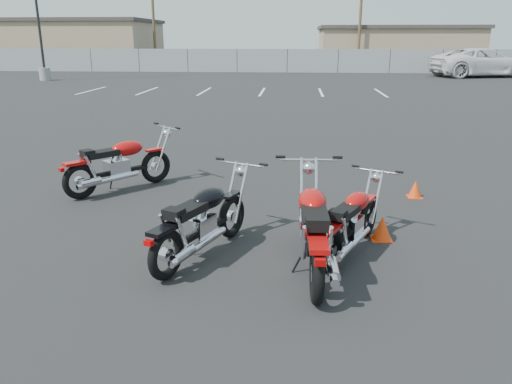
# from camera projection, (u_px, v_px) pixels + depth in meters

# --- Properties ---
(ground) EXTENTS (120.00, 120.00, 0.00)m
(ground) POSITION_uv_depth(u_px,v_px,m) (237.00, 253.00, 6.44)
(ground) COLOR black
(ground) RESTS_ON ground
(motorcycle_front_red) EXTENTS (1.80, 1.91, 1.08)m
(motorcycle_front_red) POSITION_uv_depth(u_px,v_px,m) (119.00, 164.00, 8.95)
(motorcycle_front_red) COLOR black
(motorcycle_front_red) RESTS_ON ground
(motorcycle_second_black) EXTENTS (1.26, 2.07, 1.04)m
(motorcycle_second_black) POSITION_uv_depth(u_px,v_px,m) (202.00, 221.00, 6.23)
(motorcycle_second_black) COLOR black
(motorcycle_second_black) RESTS_ON ground
(motorcycle_third_red) EXTENTS (1.20, 1.83, 0.93)m
(motorcycle_third_red) POSITION_uv_depth(u_px,v_px,m) (352.00, 222.00, 6.36)
(motorcycle_third_red) COLOR black
(motorcycle_third_red) RESTS_ON ground
(motorcycle_rear_red) EXTENTS (0.90, 2.33, 1.14)m
(motorcycle_rear_red) POSITION_uv_depth(u_px,v_px,m) (314.00, 229.00, 5.85)
(motorcycle_rear_red) COLOR black
(motorcycle_rear_red) RESTS_ON ground
(training_cone_near) EXTENTS (0.28, 0.28, 0.33)m
(training_cone_near) POSITION_uv_depth(u_px,v_px,m) (382.00, 228.00, 6.85)
(training_cone_near) COLOR #F63F0C
(training_cone_near) RESTS_ON ground
(training_cone_extra) EXTENTS (0.25, 0.25, 0.30)m
(training_cone_extra) POSITION_uv_depth(u_px,v_px,m) (415.00, 189.00, 8.67)
(training_cone_extra) COLOR #F63F0C
(training_cone_extra) RESTS_ON ground
(light_pole_west) EXTENTS (0.80, 0.70, 10.44)m
(light_pole_west) POSITION_uv_depth(u_px,v_px,m) (40.00, 36.00, 31.53)
(light_pole_west) COLOR gray
(light_pole_west) RESTS_ON ground
(chainlink_fence) EXTENTS (80.06, 0.06, 1.80)m
(chainlink_fence) POSITION_uv_depth(u_px,v_px,m) (287.00, 61.00, 39.50)
(chainlink_fence) COLOR gray
(chainlink_fence) RESTS_ON ground
(tan_building_west) EXTENTS (18.40, 10.40, 4.30)m
(tan_building_west) POSITION_uv_depth(u_px,v_px,m) (57.00, 43.00, 47.43)
(tan_building_west) COLOR #9D8565
(tan_building_west) RESTS_ON ground
(tan_building_east) EXTENTS (14.40, 9.40, 3.70)m
(tan_building_east) POSITION_uv_depth(u_px,v_px,m) (395.00, 46.00, 47.04)
(tan_building_east) COLOR #9D8565
(tan_building_east) RESTS_ON ground
(utility_pole_b) EXTENTS (1.80, 0.24, 9.00)m
(utility_pole_b) POSITION_uv_depth(u_px,v_px,m) (153.00, 14.00, 44.03)
(utility_pole_b) COLOR #4F3D25
(utility_pole_b) RESTS_ON ground
(utility_pole_c) EXTENTS (1.80, 0.24, 9.00)m
(utility_pole_c) POSITION_uv_depth(u_px,v_px,m) (361.00, 12.00, 41.74)
(utility_pole_c) COLOR #4F3D25
(utility_pole_c) RESTS_ON ground
(parking_line_stripes) EXTENTS (15.12, 4.00, 0.01)m
(parking_line_stripes) POSITION_uv_depth(u_px,v_px,m) (233.00, 92.00, 25.67)
(parking_line_stripes) COLOR silver
(parking_line_stripes) RESTS_ON ground
(white_van) EXTENTS (4.99, 8.70, 3.11)m
(white_van) POSITION_uv_depth(u_px,v_px,m) (483.00, 54.00, 34.89)
(white_van) COLOR silver
(white_van) RESTS_ON ground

